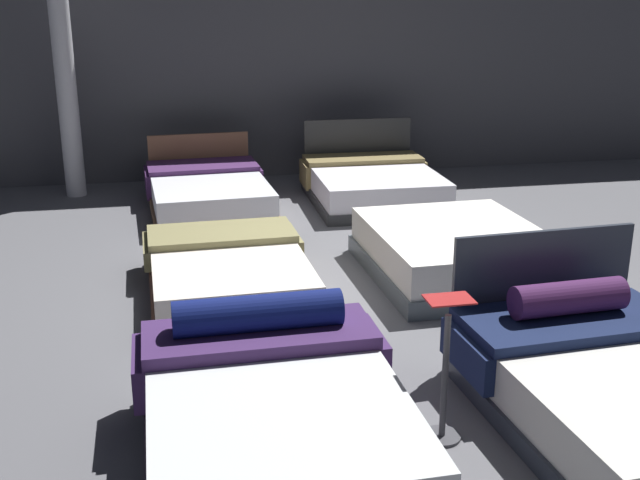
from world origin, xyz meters
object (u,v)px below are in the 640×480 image
at_px(bed_1, 613,386).
at_px(bed_2, 228,272).
at_px(bed_3, 456,252).
at_px(bed_5, 373,184).
at_px(bed_0, 275,419).
at_px(bed_4, 208,193).
at_px(price_sign, 444,387).
at_px(support_pillar, 64,65).

xyz_separation_m(bed_1, bed_2, (-2.23, 2.80, -0.06)).
distance_m(bed_3, bed_5, 2.88).
bearing_deg(bed_0, bed_4, 89.41).
height_order(bed_4, bed_5, bed_5).
bearing_deg(bed_5, bed_0, -109.59).
bearing_deg(price_sign, support_pillar, 112.79).
height_order(bed_3, bed_5, bed_5).
distance_m(bed_4, bed_5, 2.16).
xyz_separation_m(price_sign, support_pillar, (-2.84, 6.75, 1.39)).
bearing_deg(bed_3, bed_4, 126.22).
distance_m(bed_1, bed_2, 3.58).
height_order(bed_2, bed_4, bed_4).
bearing_deg(support_pillar, bed_0, -75.36).
relative_size(bed_2, support_pillar, 0.58).
distance_m(bed_5, price_sign, 5.74).
height_order(bed_0, bed_1, bed_1).
height_order(bed_1, bed_5, bed_1).
bearing_deg(support_pillar, bed_5, -16.01).
distance_m(bed_1, price_sign, 1.14).
bearing_deg(bed_2, price_sign, -70.08).
distance_m(bed_1, bed_5, 5.67).
height_order(bed_0, bed_3, bed_0).
distance_m(bed_1, support_pillar, 8.00).
height_order(bed_1, bed_3, bed_1).
distance_m(bed_2, bed_5, 3.58).
distance_m(bed_0, bed_1, 2.19).
xyz_separation_m(bed_3, bed_5, (-0.07, 2.88, -0.00)).
bearing_deg(bed_4, bed_1, -71.57).
xyz_separation_m(bed_3, bed_4, (-2.23, 2.88, -0.01)).
height_order(bed_4, price_sign, price_sign).
bearing_deg(bed_4, bed_0, -92.68).
height_order(bed_1, price_sign, bed_1).
bearing_deg(bed_5, bed_3, -87.81).
bearing_deg(bed_1, support_pillar, 117.03).
distance_m(bed_2, bed_4, 2.86).
relative_size(bed_2, bed_4, 0.91).
bearing_deg(bed_5, bed_4, -179.09).
height_order(bed_2, support_pillar, support_pillar).
relative_size(bed_0, price_sign, 2.15).
height_order(bed_3, bed_4, bed_4).
height_order(bed_0, price_sign, price_sign).
xyz_separation_m(bed_3, support_pillar, (-3.96, 4.00, 1.51)).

